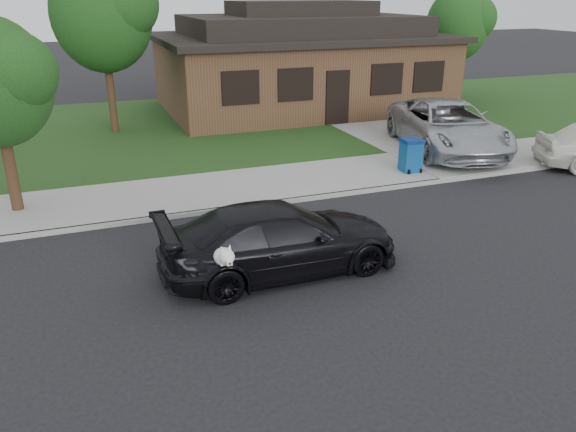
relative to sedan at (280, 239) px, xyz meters
name	(u,v)px	position (x,y,z in m)	size (l,w,h in m)	color
ground	(387,251)	(2.45, 0.02, -0.69)	(120.00, 120.00, 0.00)	black
sidewalk	(300,180)	(2.45, 5.02, -0.63)	(60.00, 3.00, 0.12)	gray
curb	(321,197)	(2.45, 3.52, -0.63)	(60.00, 0.12, 0.12)	gray
lawn	(228,124)	(2.45, 13.02, -0.62)	(60.00, 13.00, 0.13)	#193814
driveway	(392,127)	(8.45, 10.02, -0.62)	(4.50, 13.00, 0.14)	gray
sedan	(280,239)	(0.00, 0.00, 0.00)	(4.76, 2.31, 1.37)	black
minivan	(447,126)	(8.21, 6.12, 0.27)	(2.72, 5.89, 1.64)	#B3B7BB
recycling_bin	(411,155)	(5.80, 4.51, -0.07)	(0.64, 0.66, 0.99)	navy
house	(300,63)	(6.45, 15.01, 1.45)	(12.60, 8.60, 4.65)	#422B1C
tree_0	(107,12)	(-1.89, 12.89, 3.79)	(3.78, 3.60, 6.34)	#332114
tree_1	(461,23)	(14.59, 14.41, 3.03)	(3.15, 3.00, 5.25)	#332114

